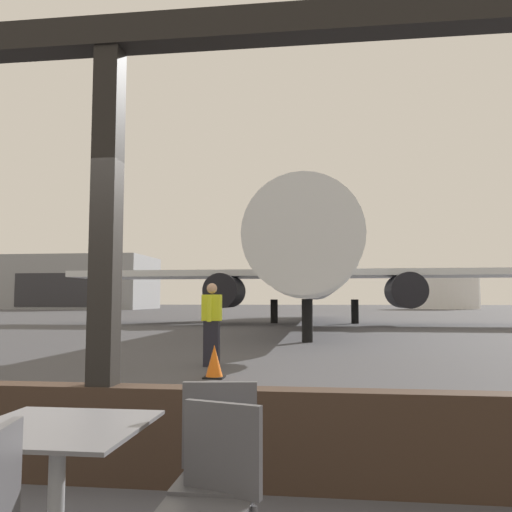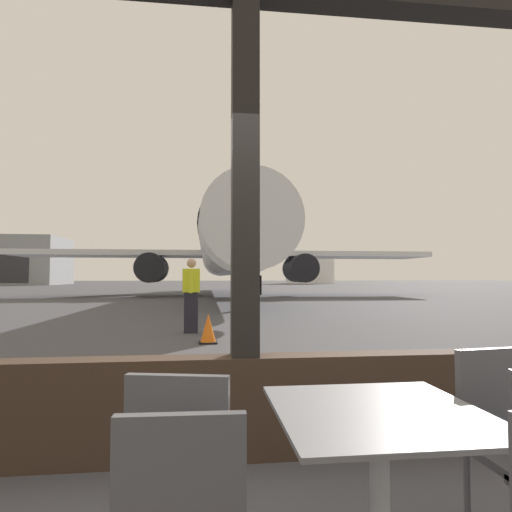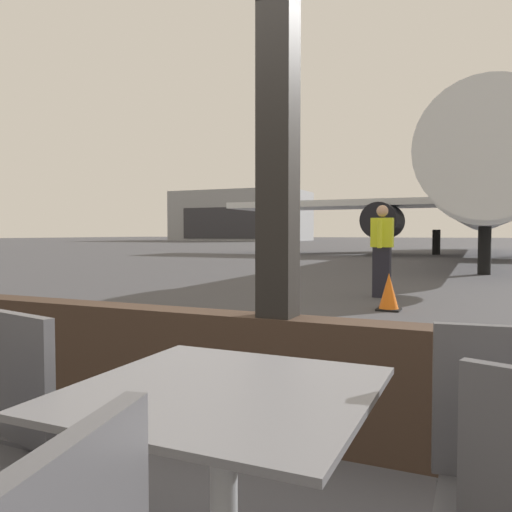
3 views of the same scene
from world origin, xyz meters
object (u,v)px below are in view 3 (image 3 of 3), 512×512
(traffic_cone, at_px, (389,293))
(distant_hangar, at_px, (242,216))
(ground_crew_worker, at_px, (382,250))
(airplane, at_px, (484,195))
(dining_table, at_px, (224,492))
(cafe_chair_window_left, at_px, (44,413))
(cafe_chair_aisle_left, at_px, (511,471))

(traffic_cone, distance_m, distant_hangar, 77.17)
(ground_crew_worker, height_order, traffic_cone, ground_crew_worker)
(airplane, bearing_deg, dining_table, -91.65)
(cafe_chair_window_left, bearing_deg, ground_crew_worker, 91.69)
(cafe_chair_window_left, height_order, cafe_chair_aisle_left, cafe_chair_aisle_left)
(ground_crew_worker, bearing_deg, cafe_chair_aisle_left, -77.75)
(ground_crew_worker, bearing_deg, cafe_chair_window_left, -88.31)
(ground_crew_worker, bearing_deg, distant_hangar, 117.40)
(ground_crew_worker, xyz_separation_m, traffic_cone, (0.39, -1.60, -0.62))
(airplane, bearing_deg, traffic_cone, -93.98)
(dining_table, bearing_deg, cafe_chair_window_left, 173.95)
(airplane, height_order, distant_hangar, airplane)
(dining_table, bearing_deg, traffic_cone, 95.31)
(cafe_chair_window_left, relative_size, ground_crew_worker, 0.54)
(cafe_chair_window_left, distance_m, cafe_chair_aisle_left, 1.54)
(ground_crew_worker, bearing_deg, traffic_cone, -76.28)
(cafe_chair_aisle_left, distance_m, traffic_cone, 6.74)
(cafe_chair_aisle_left, bearing_deg, ground_crew_worker, 102.25)
(cafe_chair_aisle_left, distance_m, ground_crew_worker, 8.39)
(dining_table, relative_size, ground_crew_worker, 0.47)
(airplane, relative_size, traffic_cone, 54.04)
(dining_table, xyz_separation_m, ground_crew_worker, (-1.03, 8.44, 0.44))
(cafe_chair_aisle_left, bearing_deg, airplane, 89.94)
(dining_table, distance_m, distant_hangar, 83.58)
(dining_table, height_order, distant_hangar, distant_hangar)
(distant_hangar, bearing_deg, cafe_chair_aisle_left, -64.11)
(traffic_cone, height_order, distant_hangar, distant_hangar)
(dining_table, xyz_separation_m, distant_hangar, (-35.76, 75.46, 3.58))
(dining_table, height_order, cafe_chair_window_left, cafe_chair_window_left)
(cafe_chair_window_left, xyz_separation_m, ground_crew_worker, (-0.25, 8.36, 0.35))
(cafe_chair_aisle_left, bearing_deg, dining_table, -161.66)
(cafe_chair_window_left, bearing_deg, dining_table, -6.05)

